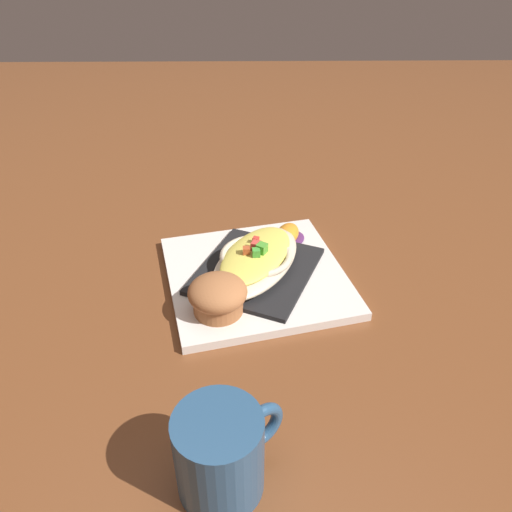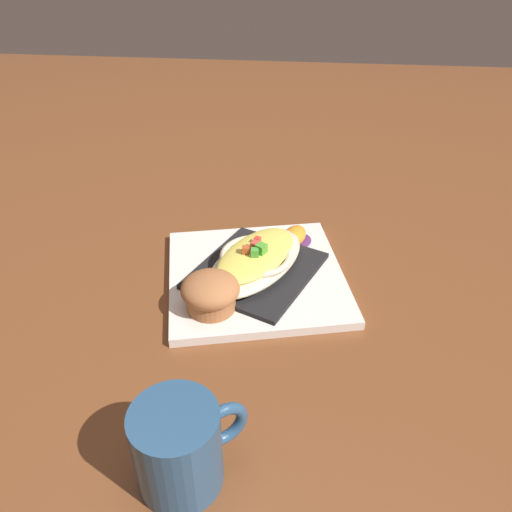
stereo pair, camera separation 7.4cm
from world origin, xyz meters
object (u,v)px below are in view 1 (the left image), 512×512
object	(u,v)px
square_plate	(256,276)
orange_garnish	(288,235)
muffin	(218,296)
coffee_mug	(221,457)
gratin_dish	(256,259)

from	to	relation	value
square_plate	orange_garnish	distance (m)	0.10
muffin	coffee_mug	size ratio (longest dim) A/B	0.75
muffin	coffee_mug	xyz separation A→B (m)	(0.01, -0.24, 0.00)
square_plate	coffee_mug	world-z (taller)	coffee_mug
gratin_dish	coffee_mug	distance (m)	0.33
gratin_dish	orange_garnish	size ratio (longest dim) A/B	3.33
muffin	orange_garnish	world-z (taller)	muffin
gratin_dish	muffin	distance (m)	0.10
orange_garnish	coffee_mug	world-z (taller)	coffee_mug
gratin_dish	coffee_mug	bearing A→B (deg)	-96.56
gratin_dish	muffin	xyz separation A→B (m)	(-0.05, -0.09, 0.00)
muffin	orange_garnish	bearing A→B (deg)	58.32
square_plate	orange_garnish	size ratio (longest dim) A/B	3.86
square_plate	muffin	size ratio (longest dim) A/B	3.24
gratin_dish	muffin	bearing A→B (deg)	-121.38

